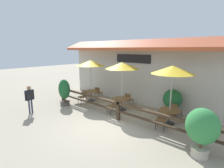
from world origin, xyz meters
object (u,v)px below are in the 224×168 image
object	(u,v)px
chair_near_wallside	(98,92)
potted_plant_small_flowering	(64,91)
chair_near_streetside	(83,96)
chair_middle_streetside	(113,105)
dining_table_near	(91,93)
chair_far_streetside	(162,118)
dining_table_middle	(122,100)
potted_plant_broad_leaf	(172,100)
patio_umbrella_far	(173,70)
potted_plant_tall_tropical	(202,128)
dining_table_far	(170,113)
patio_umbrella_middle	(122,66)
chair_middle_wallside	(129,99)
patio_umbrella_near	(90,63)
chair_far_wallside	(176,110)
pedestrian	(30,96)

from	to	relation	value
chair_near_wallside	potted_plant_small_flowering	distance (m)	2.60
chair_near_streetside	chair_middle_streetside	distance (m)	2.77
dining_table_near	chair_far_streetside	xyz separation A→B (m)	(5.73, -0.77, -0.09)
dining_table_middle	potted_plant_broad_leaf	distance (m)	2.87
patio_umbrella_far	chair_far_streetside	xyz separation A→B (m)	(-0.05, -0.74, -2.18)
chair_near_streetside	potted_plant_tall_tropical	size ratio (longest dim) A/B	0.50
dining_table_middle	patio_umbrella_far	world-z (taller)	patio_umbrella_far
dining_table_far	potted_plant_small_flowering	distance (m)	6.59
dining_table_near	potted_plant_broad_leaf	world-z (taller)	potted_plant_broad_leaf
chair_far_streetside	potted_plant_small_flowering	xyz separation A→B (m)	(-6.29, -1.02, 0.46)
patio_umbrella_middle	chair_far_streetside	distance (m)	3.75
dining_table_near	patio_umbrella_middle	size ratio (longest dim) A/B	0.34
chair_middle_wallside	potted_plant_small_flowering	bearing A→B (deg)	32.58
chair_far_streetside	patio_umbrella_near	bearing A→B (deg)	159.53
dining_table_far	chair_far_wallside	xyz separation A→B (m)	(0.01, 0.74, -0.09)
dining_table_far	chair_far_streetside	size ratio (longest dim) A/B	1.15
patio_umbrella_far	potted_plant_broad_leaf	distance (m)	2.20
patio_umbrella_middle	chair_far_streetside	world-z (taller)	patio_umbrella_middle
patio_umbrella_middle	potted_plant_broad_leaf	xyz separation A→B (m)	(2.61, 1.17, -1.80)
potted_plant_small_flowering	potted_plant_broad_leaf	bearing A→B (deg)	26.42
patio_umbrella_middle	pedestrian	xyz separation A→B (m)	(-3.45, -3.95, -1.63)
dining_table_near	chair_far_wallside	distance (m)	5.83
patio_umbrella_near	potted_plant_tall_tropical	distance (m)	8.09
patio_umbrella_far	potted_plant_broad_leaf	world-z (taller)	patio_umbrella_far
patio_umbrella_near	potted_plant_tall_tropical	world-z (taller)	patio_umbrella_near
chair_far_wallside	potted_plant_tall_tropical	world-z (taller)	potted_plant_tall_tropical
patio_umbrella_far	chair_far_wallside	size ratio (longest dim) A/B	3.34
chair_near_wallside	dining_table_middle	xyz separation A→B (m)	(2.81, -0.73, 0.09)
chair_far_wallside	dining_table_near	bearing A→B (deg)	17.79
chair_near_wallside	potted_plant_broad_leaf	world-z (taller)	potted_plant_broad_leaf
patio_umbrella_middle	pedestrian	size ratio (longest dim) A/B	1.80
dining_table_near	chair_far_wallside	size ratio (longest dim) A/B	1.15
patio_umbrella_far	potted_plant_tall_tropical	world-z (taller)	patio_umbrella_far
patio_umbrella_far	pedestrian	xyz separation A→B (m)	(-6.46, -3.93, -1.63)
patio_umbrella_middle	potted_plant_broad_leaf	bearing A→B (deg)	24.24
patio_umbrella_far	chair_far_streetside	bearing A→B (deg)	-94.25
patio_umbrella_middle	chair_middle_streetside	xyz separation A→B (m)	(-0.04, -0.76, -2.18)
chair_near_streetside	chair_middle_wallside	size ratio (longest dim) A/B	1.00
potted_plant_small_flowering	pedestrian	size ratio (longest dim) A/B	1.06
patio_umbrella_middle	potted_plant_tall_tropical	size ratio (longest dim) A/B	1.68
patio_umbrella_near	patio_umbrella_middle	world-z (taller)	same
patio_umbrella_middle	pedestrian	distance (m)	5.49
potted_plant_broad_leaf	potted_plant_tall_tropical	bearing A→B (deg)	-52.69
potted_plant_tall_tropical	potted_plant_small_flowering	bearing A→B (deg)	179.39
chair_near_wallside	dining_table_far	bearing A→B (deg)	157.86
chair_middle_streetside	chair_far_wallside	world-z (taller)	same
dining_table_middle	chair_far_streetside	xyz separation A→B (m)	(2.95, -0.76, -0.09)
potted_plant_broad_leaf	patio_umbrella_middle	bearing A→B (deg)	-155.76
chair_far_streetside	potted_plant_small_flowering	size ratio (longest dim) A/B	0.51
dining_table_middle	pedestrian	distance (m)	5.26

